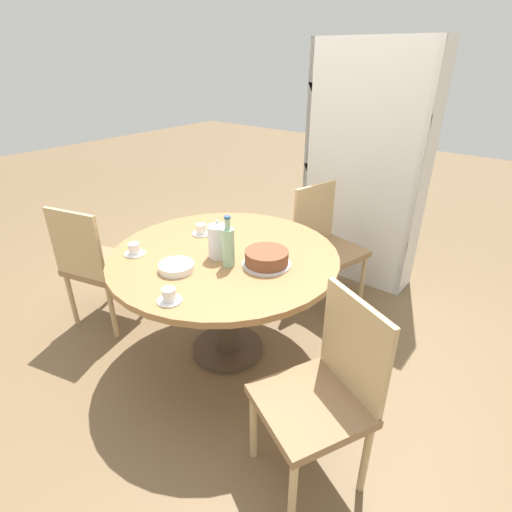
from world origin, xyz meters
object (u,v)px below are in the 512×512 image
(chair_b, at_px, (97,263))
(coffee_pot, at_px, (218,240))
(chair_c, at_px, (324,392))
(chair_a, at_px, (325,243))
(cup_c, at_px, (169,296))
(cup_a, at_px, (135,250))
(water_bottle, at_px, (228,246))
(bookshelf, at_px, (363,168))
(cake_main, at_px, (267,258))
(cup_b, at_px, (201,230))

(chair_b, height_order, coffee_pot, coffee_pot)
(chair_b, xyz_separation_m, chair_c, (1.78, -0.04, 0.00))
(chair_a, height_order, chair_c, same)
(coffee_pot, height_order, cup_c, coffee_pot)
(chair_a, relative_size, chair_c, 1.00)
(chair_b, distance_m, cup_c, 1.09)
(chair_c, distance_m, cup_a, 1.31)
(chair_c, bearing_deg, coffee_pot, -173.56)
(water_bottle, bearing_deg, cup_c, -87.02)
(cup_a, distance_m, cup_c, 0.57)
(chair_c, bearing_deg, bookshelf, 137.62)
(chair_a, bearing_deg, cup_a, 169.62)
(bookshelf, xyz_separation_m, cake_main, (0.12, -1.41, -0.19))
(chair_c, distance_m, bookshelf, 2.01)
(cup_b, xyz_separation_m, cup_c, (0.44, -0.64, 0.00))
(cake_main, height_order, cup_c, cake_main)
(cup_c, bearing_deg, water_bottle, 92.98)
(cup_b, bearing_deg, cake_main, -6.71)
(chair_a, relative_size, coffee_pot, 3.96)
(chair_a, bearing_deg, cake_main, -159.10)
(cup_c, bearing_deg, coffee_pot, 105.73)
(cup_b, bearing_deg, water_bottle, -25.43)
(coffee_pot, bearing_deg, cup_b, 152.54)
(water_bottle, height_order, cake_main, water_bottle)
(cup_b, bearing_deg, coffee_pot, -27.46)
(chair_c, height_order, cake_main, chair_c)
(cup_a, bearing_deg, chair_b, 178.00)
(coffee_pot, bearing_deg, bookshelf, 84.38)
(coffee_pot, xyz_separation_m, cake_main, (0.27, 0.09, -0.06))
(chair_c, bearing_deg, chair_a, 145.15)
(chair_b, bearing_deg, cup_c, 153.20)
(chair_a, distance_m, water_bottle, 1.09)
(chair_b, xyz_separation_m, cup_b, (0.60, 0.42, 0.26))
(chair_b, bearing_deg, chair_c, 163.50)
(cup_c, bearing_deg, cake_main, 76.39)
(cup_c, bearing_deg, chair_a, 89.52)
(cup_a, relative_size, cup_c, 1.00)
(chair_a, bearing_deg, cup_c, -167.53)
(chair_c, height_order, cup_b, chair_c)
(chair_c, relative_size, cup_c, 7.56)
(coffee_pot, bearing_deg, cup_c, -74.27)
(cake_main, xyz_separation_m, cup_a, (-0.67, -0.37, -0.01))
(coffee_pot, height_order, cake_main, coffee_pot)
(water_bottle, bearing_deg, chair_b, -167.59)
(cup_a, bearing_deg, water_bottle, 25.23)
(coffee_pot, height_order, cup_a, coffee_pot)
(cup_a, height_order, cup_b, same)
(chair_a, xyz_separation_m, cake_main, (0.13, -0.90, 0.28))
(bookshelf, height_order, coffee_pot, bookshelf)
(chair_a, xyz_separation_m, chair_b, (-1.05, -1.25, 0.00))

